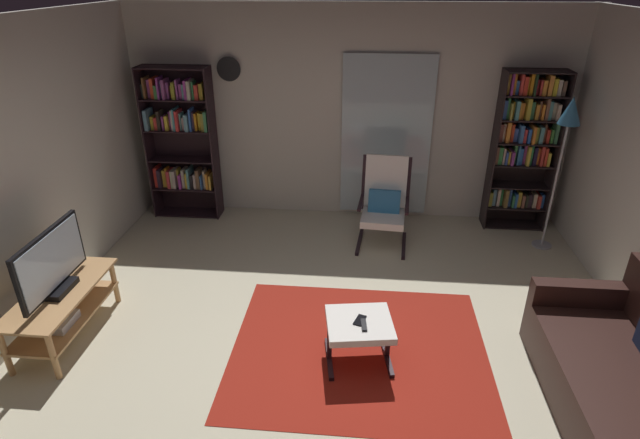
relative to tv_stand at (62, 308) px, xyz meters
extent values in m
plane|color=beige|center=(2.31, -0.08, -0.30)|extent=(7.02, 7.02, 0.00)
cube|color=beige|center=(2.31, 2.82, 1.00)|extent=(5.60, 0.06, 2.60)
cube|color=silver|center=(2.79, 2.76, 0.75)|extent=(1.10, 0.01, 2.00)
cube|color=maroon|center=(2.56, 0.05, -0.30)|extent=(2.15, 1.81, 0.01)
cube|color=tan|center=(0.00, 0.02, 0.15)|extent=(0.49, 1.14, 0.02)
cube|color=tan|center=(0.00, 0.02, -0.10)|extent=(0.45, 1.08, 0.02)
cylinder|color=tan|center=(0.20, -0.50, -0.08)|extent=(0.05, 0.05, 0.44)
cylinder|color=tan|center=(0.20, 0.55, -0.08)|extent=(0.05, 0.05, 0.44)
cylinder|color=tan|center=(-0.20, -0.50, -0.08)|extent=(0.05, 0.05, 0.44)
cylinder|color=tan|center=(-0.20, 0.55, -0.08)|extent=(0.05, 0.05, 0.44)
cube|color=silver|center=(0.00, -0.12, -0.05)|extent=(0.30, 0.28, 0.07)
cube|color=black|center=(0.00, 0.02, 0.18)|extent=(0.20, 0.32, 0.05)
cube|color=black|center=(0.00, 0.02, 0.46)|extent=(0.04, 0.89, 0.51)
cube|color=silver|center=(0.02, 0.02, 0.46)|extent=(0.01, 0.84, 0.46)
cube|color=black|center=(-0.16, 2.55, 0.65)|extent=(0.02, 0.30, 1.90)
cube|color=black|center=(0.67, 2.55, 0.65)|extent=(0.02, 0.30, 1.90)
cube|color=black|center=(0.26, 2.69, 0.65)|extent=(0.85, 0.02, 1.90)
cube|color=black|center=(0.26, 2.55, -0.29)|extent=(0.82, 0.28, 0.02)
cube|color=black|center=(0.26, 2.55, 0.08)|extent=(0.82, 0.28, 0.02)
cube|color=black|center=(0.26, 2.55, 0.46)|extent=(0.82, 0.28, 0.02)
cube|color=black|center=(0.26, 2.55, 0.84)|extent=(0.82, 0.28, 0.02)
cube|color=black|center=(0.26, 2.55, 1.22)|extent=(0.82, 0.28, 0.02)
cube|color=black|center=(0.26, 2.55, 1.58)|extent=(0.82, 0.28, 0.02)
cube|color=red|center=(-0.12, 2.57, 0.21)|extent=(0.04, 0.19, 0.26)
cube|color=#2D2031|center=(-0.07, 2.54, 0.20)|extent=(0.04, 0.17, 0.23)
cube|color=gold|center=(-0.02, 2.57, 0.20)|extent=(0.04, 0.14, 0.22)
cube|color=orange|center=(0.02, 2.54, 0.22)|extent=(0.02, 0.13, 0.26)
cube|color=#C0333A|center=(0.06, 2.54, 0.20)|extent=(0.04, 0.20, 0.23)
cube|color=beige|center=(0.09, 2.55, 0.20)|extent=(0.02, 0.19, 0.23)
cube|color=#C1AFA6|center=(0.13, 2.56, 0.20)|extent=(0.04, 0.22, 0.24)
cube|color=#A89329|center=(0.16, 2.56, 0.21)|extent=(0.02, 0.12, 0.24)
cube|color=#A03195|center=(0.20, 2.54, 0.18)|extent=(0.03, 0.20, 0.18)
cube|color=beige|center=(0.24, 2.57, 0.21)|extent=(0.04, 0.18, 0.25)
cube|color=gold|center=(0.28, 2.53, 0.19)|extent=(0.03, 0.14, 0.20)
cube|color=#56939A|center=(0.31, 2.56, 0.22)|extent=(0.03, 0.23, 0.26)
cube|color=black|center=(0.35, 2.53, 0.17)|extent=(0.03, 0.14, 0.18)
cube|color=beige|center=(0.39, 2.55, 0.18)|extent=(0.03, 0.18, 0.19)
cube|color=brown|center=(0.44, 2.54, 0.21)|extent=(0.04, 0.18, 0.26)
cube|color=#3969AD|center=(0.48, 2.53, 0.18)|extent=(0.02, 0.17, 0.18)
cube|color=beige|center=(0.52, 2.54, 0.21)|extent=(0.02, 0.12, 0.25)
cube|color=orange|center=(0.55, 2.56, 0.19)|extent=(0.03, 0.21, 0.21)
cube|color=gold|center=(0.60, 2.54, 0.18)|extent=(0.03, 0.18, 0.18)
cube|color=#5A89A5|center=(-0.11, 2.53, 0.97)|extent=(0.04, 0.22, 0.25)
cube|color=#A59328|center=(-0.06, 2.54, 0.93)|extent=(0.04, 0.12, 0.16)
cube|color=red|center=(-0.01, 2.55, 0.92)|extent=(0.04, 0.15, 0.15)
cube|color=black|center=(0.03, 2.54, 0.96)|extent=(0.04, 0.17, 0.24)
cube|color=#9C419A|center=(0.08, 2.55, 0.93)|extent=(0.02, 0.16, 0.17)
cube|color=gold|center=(0.12, 2.54, 0.93)|extent=(0.04, 0.14, 0.18)
cube|color=#8B3887|center=(0.16, 2.57, 0.96)|extent=(0.03, 0.13, 0.22)
cube|color=beige|center=(0.20, 2.56, 0.97)|extent=(0.02, 0.20, 0.25)
cube|color=teal|center=(0.23, 2.56, 0.98)|extent=(0.02, 0.22, 0.27)
cube|color=red|center=(0.27, 2.53, 0.97)|extent=(0.03, 0.20, 0.25)
cube|color=#5E9892|center=(0.30, 2.54, 0.95)|extent=(0.02, 0.13, 0.21)
cube|color=beige|center=(0.34, 2.57, 0.93)|extent=(0.04, 0.18, 0.16)
cube|color=#5C90A4|center=(0.38, 2.55, 0.95)|extent=(0.04, 0.24, 0.21)
cube|color=#2E5AB0|center=(0.43, 2.54, 0.98)|extent=(0.02, 0.18, 0.27)
cube|color=#2F2132|center=(0.46, 2.56, 0.96)|extent=(0.02, 0.15, 0.23)
cube|color=orange|center=(0.48, 2.57, 0.95)|extent=(0.03, 0.17, 0.21)
cube|color=gold|center=(0.53, 2.56, 0.95)|extent=(0.04, 0.10, 0.21)
cube|color=#A08F37|center=(0.58, 2.54, 0.96)|extent=(0.04, 0.15, 0.22)
cube|color=#3D8152|center=(0.62, 2.54, 0.97)|extent=(0.04, 0.22, 0.25)
cube|color=#272F31|center=(-0.12, 2.54, 1.31)|extent=(0.03, 0.10, 0.16)
cube|color=brown|center=(-0.09, 2.56, 1.35)|extent=(0.02, 0.20, 0.25)
cube|color=#98438E|center=(-0.05, 2.57, 1.34)|extent=(0.04, 0.12, 0.22)
cube|color=red|center=(0.01, 2.57, 1.35)|extent=(0.04, 0.21, 0.24)
cube|color=#37803F|center=(0.05, 2.55, 1.31)|extent=(0.04, 0.18, 0.16)
cube|color=#8B3691|center=(0.09, 2.53, 1.35)|extent=(0.02, 0.19, 0.25)
cube|color=teal|center=(0.11, 2.56, 1.33)|extent=(0.02, 0.12, 0.21)
cube|color=#8B4485|center=(0.15, 2.54, 1.34)|extent=(0.03, 0.20, 0.23)
cube|color=#87418A|center=(0.19, 2.54, 1.32)|extent=(0.02, 0.13, 0.19)
cube|color=gold|center=(0.23, 2.57, 1.30)|extent=(0.03, 0.12, 0.15)
cube|color=olive|center=(0.26, 2.54, 1.33)|extent=(0.03, 0.17, 0.20)
cube|color=#934797|center=(0.30, 2.54, 1.34)|extent=(0.02, 0.14, 0.23)
cube|color=#983F84|center=(0.34, 2.56, 1.32)|extent=(0.04, 0.14, 0.18)
cube|color=#5B9FA2|center=(0.38, 2.56, 1.31)|extent=(0.02, 0.19, 0.17)
cube|color=#9A3593|center=(0.42, 2.56, 1.34)|extent=(0.03, 0.23, 0.23)
cube|color=beige|center=(0.46, 2.53, 1.34)|extent=(0.04, 0.21, 0.22)
cube|color=#2D7B47|center=(0.50, 2.53, 1.33)|extent=(0.02, 0.13, 0.21)
cube|color=red|center=(0.54, 2.53, 1.32)|extent=(0.04, 0.16, 0.18)
cube|color=#A78926|center=(0.60, 2.57, 1.32)|extent=(0.04, 0.21, 0.19)
cube|color=black|center=(4.06, 2.59, 0.66)|extent=(0.02, 0.30, 1.92)
cube|color=black|center=(4.77, 2.59, 0.66)|extent=(0.02, 0.30, 1.92)
cube|color=black|center=(4.42, 2.73, 0.66)|extent=(0.72, 0.02, 1.92)
cube|color=black|center=(4.42, 2.59, -0.29)|extent=(0.69, 0.28, 0.02)
cube|color=black|center=(4.42, 2.59, -0.03)|extent=(0.69, 0.28, 0.02)
cube|color=black|center=(4.42, 2.59, 0.24)|extent=(0.69, 0.28, 0.02)
cube|color=black|center=(4.42, 2.59, 0.52)|extent=(0.69, 0.28, 0.02)
cube|color=black|center=(4.42, 2.59, 0.79)|extent=(0.69, 0.28, 0.02)
cube|color=black|center=(4.42, 2.59, 1.07)|extent=(0.69, 0.28, 0.02)
cube|color=black|center=(4.42, 2.59, 1.34)|extent=(0.69, 0.28, 0.02)
cube|color=black|center=(4.42, 2.59, 1.60)|extent=(0.69, 0.28, 0.02)
cube|color=#9E9C38|center=(4.11, 2.59, 0.07)|extent=(0.04, 0.17, 0.18)
cube|color=#5A899F|center=(4.16, 2.60, 0.09)|extent=(0.04, 0.13, 0.21)
cube|color=beige|center=(4.21, 2.59, 0.09)|extent=(0.03, 0.14, 0.22)
cube|color=#2E8A46|center=(4.25, 2.61, 0.10)|extent=(0.03, 0.11, 0.24)
cube|color=brown|center=(4.29, 2.60, 0.09)|extent=(0.04, 0.23, 0.23)
cube|color=#3862B1|center=(4.34, 2.60, 0.10)|extent=(0.04, 0.15, 0.24)
cube|color=#38814D|center=(4.38, 2.57, 0.05)|extent=(0.03, 0.15, 0.15)
cube|color=#2E65B3|center=(4.41, 2.59, 0.07)|extent=(0.03, 0.20, 0.18)
cube|color=gold|center=(4.45, 2.58, 0.08)|extent=(0.04, 0.14, 0.20)
cube|color=brown|center=(4.50, 2.60, 0.06)|extent=(0.03, 0.21, 0.16)
cube|color=#262E22|center=(4.54, 2.57, 0.06)|extent=(0.03, 0.12, 0.16)
cube|color=#2E202A|center=(4.58, 2.59, 0.06)|extent=(0.04, 0.15, 0.17)
cube|color=beige|center=(4.64, 2.58, 0.07)|extent=(0.04, 0.14, 0.18)
cube|color=#C03B30|center=(4.69, 2.59, 0.06)|extent=(0.03, 0.23, 0.17)
cube|color=#3063B8|center=(4.73, 2.57, 0.07)|extent=(0.04, 0.11, 0.17)
cube|color=brown|center=(4.10, 2.60, 0.63)|extent=(0.03, 0.21, 0.22)
cube|color=#398E46|center=(4.14, 2.59, 0.63)|extent=(0.04, 0.15, 0.21)
cube|color=beige|center=(4.18, 2.59, 0.63)|extent=(0.02, 0.17, 0.20)
cube|color=#3C5DB2|center=(4.21, 2.58, 0.60)|extent=(0.02, 0.18, 0.16)
cube|color=gold|center=(4.24, 2.59, 0.61)|extent=(0.02, 0.16, 0.16)
cube|color=#883786|center=(4.28, 2.58, 0.61)|extent=(0.03, 0.22, 0.17)
cube|color=#438642|center=(4.31, 2.59, 0.64)|extent=(0.03, 0.12, 0.23)
cube|color=teal|center=(4.35, 2.57, 0.65)|extent=(0.02, 0.13, 0.24)
cube|color=#2759AB|center=(4.38, 2.59, 0.63)|extent=(0.04, 0.16, 0.20)
cube|color=#9D3E8C|center=(4.43, 2.60, 0.65)|extent=(0.03, 0.11, 0.24)
cube|color=gold|center=(4.46, 2.58, 0.64)|extent=(0.03, 0.19, 0.24)
cube|color=#2D8B52|center=(4.50, 2.57, 0.65)|extent=(0.03, 0.12, 0.24)
cube|color=#1D1734|center=(4.54, 2.58, 0.64)|extent=(0.04, 0.14, 0.22)
cube|color=orange|center=(4.58, 2.59, 0.63)|extent=(0.03, 0.12, 0.21)
cube|color=#C23830|center=(4.61, 2.58, 0.65)|extent=(0.03, 0.19, 0.24)
cube|color=red|center=(4.66, 2.60, 0.63)|extent=(0.03, 0.21, 0.22)
cube|color=gold|center=(4.69, 2.59, 0.61)|extent=(0.03, 0.21, 0.16)
cube|color=brown|center=(4.10, 2.61, 0.91)|extent=(0.04, 0.22, 0.21)
cube|color=beige|center=(4.14, 2.60, 0.91)|extent=(0.03, 0.14, 0.21)
cube|color=orange|center=(4.18, 2.59, 0.92)|extent=(0.04, 0.19, 0.24)
cube|color=red|center=(4.24, 2.59, 0.90)|extent=(0.03, 0.13, 0.21)
cube|color=#3D5BA9|center=(4.28, 2.60, 0.88)|extent=(0.04, 0.11, 0.16)
cube|color=#3A6CAE|center=(4.33, 2.58, 0.90)|extent=(0.04, 0.18, 0.21)
cube|color=#C43337|center=(4.38, 2.60, 0.88)|extent=(0.03, 0.21, 0.16)
cube|color=blue|center=(4.42, 2.57, 0.88)|extent=(0.03, 0.18, 0.17)
cube|color=orange|center=(4.47, 2.57, 0.90)|extent=(0.03, 0.23, 0.20)
cube|color=#969D37|center=(4.51, 2.59, 0.89)|extent=(0.03, 0.18, 0.19)
cube|color=teal|center=(4.55, 2.58, 0.90)|extent=(0.04, 0.20, 0.19)
cube|color=brown|center=(4.60, 2.59, 0.91)|extent=(0.03, 0.14, 0.22)
cube|color=red|center=(4.64, 2.59, 0.88)|extent=(0.04, 0.15, 0.16)
cube|color=#428A3A|center=(4.68, 2.59, 0.88)|extent=(0.03, 0.15, 0.16)
cube|color=#3D784F|center=(4.72, 2.58, 0.92)|extent=(0.03, 0.17, 0.23)
cube|color=#3357A2|center=(4.10, 2.57, 1.18)|extent=(0.04, 0.16, 0.22)
cube|color=#398A4D|center=(4.14, 2.60, 1.19)|extent=(0.03, 0.15, 0.24)
cube|color=#9F953B|center=(4.17, 2.57, 1.17)|extent=(0.02, 0.23, 0.19)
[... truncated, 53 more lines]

